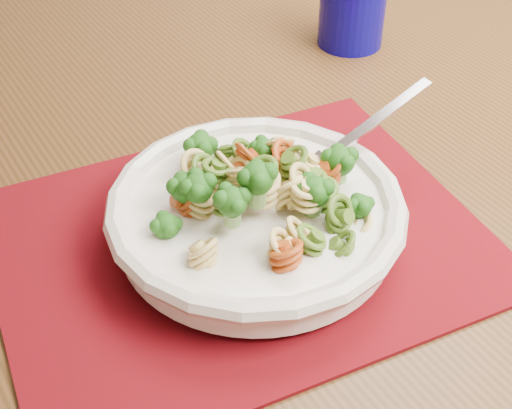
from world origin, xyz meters
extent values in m
cube|color=#4F3016|center=(-0.70, 0.21, 0.71)|extent=(1.81, 1.46, 0.04)
cube|color=#4F3016|center=(-0.16, 0.87, 0.35)|extent=(0.09, 0.09, 0.69)
cube|color=#5A0311|center=(-0.64, 0.10, 0.73)|extent=(0.47, 0.40, 0.00)
cylinder|color=silver|center=(-0.63, 0.10, 0.74)|extent=(0.11, 0.11, 0.01)
cylinder|color=silver|center=(-0.63, 0.10, 0.76)|extent=(0.24, 0.24, 0.03)
torus|color=silver|center=(-0.63, 0.10, 0.77)|extent=(0.26, 0.26, 0.02)
cylinder|color=#09056E|center=(-0.42, 0.44, 0.78)|extent=(0.08, 0.08, 0.10)
camera|label=1|loc=(-0.73, -0.34, 1.17)|focal=50.00mm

